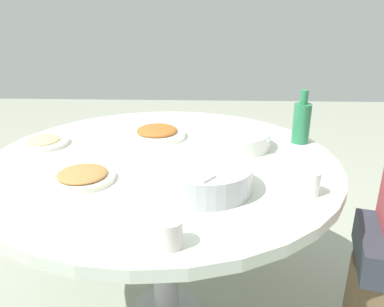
# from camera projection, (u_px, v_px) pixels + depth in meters

# --- Properties ---
(round_dining_table) EXTENTS (1.31, 1.31, 0.75)m
(round_dining_table) POSITION_uv_depth(u_px,v_px,m) (163.00, 178.00, 1.49)
(round_dining_table) COLOR #99999E
(round_dining_table) RESTS_ON ground
(rice_bowl) EXTENTS (0.28, 0.28, 0.09)m
(rice_bowl) POSITION_uv_depth(u_px,v_px,m) (206.00, 177.00, 1.20)
(rice_bowl) COLOR #B2B5BA
(rice_bowl) RESTS_ON round_dining_table
(soup_bowl) EXTENTS (0.27, 0.27, 0.07)m
(soup_bowl) POSITION_uv_depth(u_px,v_px,m) (237.00, 140.00, 1.56)
(soup_bowl) COLOR white
(soup_bowl) RESTS_ON round_dining_table
(dish_tofu_braise) EXTENTS (0.21, 0.21, 0.04)m
(dish_tofu_braise) POSITION_uv_depth(u_px,v_px,m) (83.00, 176.00, 1.28)
(dish_tofu_braise) COLOR #EDE6CB
(dish_tofu_braise) RESTS_ON round_dining_table
(dish_stirfry) EXTENTS (0.24, 0.24, 0.05)m
(dish_stirfry) POSITION_uv_depth(u_px,v_px,m) (157.00, 133.00, 1.68)
(dish_stirfry) COLOR white
(dish_stirfry) RESTS_ON round_dining_table
(dish_noodles) EXTENTS (0.20, 0.20, 0.03)m
(dish_noodles) POSITION_uv_depth(u_px,v_px,m) (43.00, 142.00, 1.59)
(dish_noodles) COLOR silver
(dish_noodles) RESTS_ON round_dining_table
(green_bottle) EXTENTS (0.07, 0.07, 0.22)m
(green_bottle) POSITION_uv_depth(u_px,v_px,m) (302.00, 122.00, 1.59)
(green_bottle) COLOR #27784B
(green_bottle) RESTS_ON round_dining_table
(tea_cup_near) EXTENTS (0.06, 0.06, 0.07)m
(tea_cup_near) POSITION_uv_depth(u_px,v_px,m) (310.00, 183.00, 1.18)
(tea_cup_near) COLOR white
(tea_cup_near) RESTS_ON round_dining_table
(tea_cup_far) EXTENTS (0.07, 0.07, 0.07)m
(tea_cup_far) POSITION_uv_depth(u_px,v_px,m) (169.00, 233.00, 0.93)
(tea_cup_far) COLOR silver
(tea_cup_far) RESTS_ON round_dining_table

